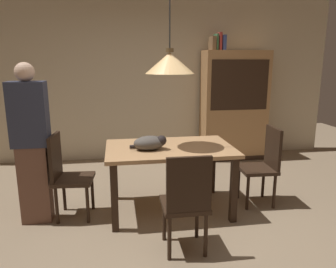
{
  "coord_description": "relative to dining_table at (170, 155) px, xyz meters",
  "views": [
    {
      "loc": [
        -0.59,
        -2.91,
        1.68
      ],
      "look_at": [
        -0.01,
        0.68,
        0.85
      ],
      "focal_mm": 34.26,
      "sensor_mm": 36.0,
      "label": 1
    }
  ],
  "objects": [
    {
      "name": "chair_near_front",
      "position": [
        -0.0,
        -0.88,
        -0.14
      ],
      "size": [
        0.4,
        0.4,
        0.93
      ],
      "color": "black",
      "rests_on": "ground"
    },
    {
      "name": "chair_right_side",
      "position": [
        1.13,
        -0.0,
        -0.14
      ],
      "size": [
        0.42,
        0.42,
        0.93
      ],
      "color": "black",
      "rests_on": "ground"
    },
    {
      "name": "book_red_tall",
      "position": [
        1.12,
        1.84,
        1.34
      ],
      "size": [
        0.04,
        0.22,
        0.28
      ],
      "primitive_type": "cube",
      "color": "#B73833",
      "rests_on": "hutch_bookcase"
    },
    {
      "name": "book_brown_thick",
      "position": [
        1.01,
        1.84,
        1.31
      ],
      "size": [
        0.06,
        0.24,
        0.22
      ],
      "primitive_type": "cube",
      "color": "brown",
      "rests_on": "hutch_bookcase"
    },
    {
      "name": "ground",
      "position": [
        0.02,
        -0.48,
        -0.65
      ],
      "size": [
        10.0,
        10.0,
        0.0
      ],
      "primitive_type": "plane",
      "color": "#847056"
    },
    {
      "name": "book_green_slim",
      "position": [
        1.07,
        1.84,
        1.33
      ],
      "size": [
        0.03,
        0.2,
        0.26
      ],
      "primitive_type": "cube",
      "color": "#427A4C",
      "rests_on": "hutch_bookcase"
    },
    {
      "name": "dining_table",
      "position": [
        0.0,
        0.0,
        0.0
      ],
      "size": [
        1.4,
        0.9,
        0.75
      ],
      "color": "tan",
      "rests_on": "ground"
    },
    {
      "name": "person_standing",
      "position": [
        -1.44,
        -0.03,
        0.19
      ],
      "size": [
        0.36,
        0.22,
        1.67
      ],
      "color": "brown",
      "rests_on": "ground"
    },
    {
      "name": "book_blue_wide",
      "position": [
        1.19,
        1.84,
        1.32
      ],
      "size": [
        0.06,
        0.24,
        0.24
      ],
      "primitive_type": "cube",
      "color": "#384C93",
      "rests_on": "hutch_bookcase"
    },
    {
      "name": "chair_left_side",
      "position": [
        -1.13,
        0.01,
        -0.14
      ],
      "size": [
        0.43,
        0.43,
        0.93
      ],
      "color": "black",
      "rests_on": "ground"
    },
    {
      "name": "back_wall",
      "position": [
        0.02,
        2.17,
        0.8
      ],
      "size": [
        6.4,
        0.1,
        2.9
      ],
      "primitive_type": "cube",
      "color": "beige",
      "rests_on": "ground"
    },
    {
      "name": "cat_sleeping",
      "position": [
        -0.22,
        -0.08,
        0.18
      ],
      "size": [
        0.39,
        0.26,
        0.16
      ],
      "color": "#4C4742",
      "rests_on": "dining_table"
    },
    {
      "name": "hutch_bookcase",
      "position": [
        1.43,
        1.84,
        0.24
      ],
      "size": [
        1.12,
        0.45,
        1.85
      ],
      "color": "#A87A4C",
      "rests_on": "ground"
    },
    {
      "name": "pendant_lamp",
      "position": [
        -0.0,
        0.0,
        1.01
      ],
      "size": [
        0.52,
        0.52,
        1.3
      ],
      "color": "#E5B775"
    }
  ]
}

